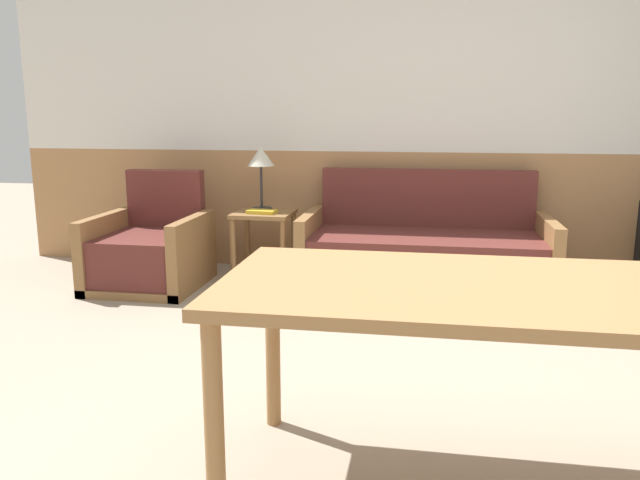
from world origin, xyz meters
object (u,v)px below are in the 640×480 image
object	(u,v)px
couch	(425,254)
armchair	(150,253)
dining_table	(562,307)
table_lamp	(261,161)
side_table	(264,226)

from	to	relation	value
couch	armchair	distance (m)	2.05
dining_table	table_lamp	bearing A→B (deg)	122.47
armchair	dining_table	size ratio (longest dim) A/B	0.39
armchair	table_lamp	world-z (taller)	table_lamp
armchair	table_lamp	bearing A→B (deg)	10.14
armchair	dining_table	bearing A→B (deg)	-59.30
couch	dining_table	world-z (taller)	couch
couch	table_lamp	distance (m)	1.43
dining_table	side_table	bearing A→B (deg)	122.68
armchair	side_table	size ratio (longest dim) A/B	1.57
side_table	dining_table	bearing A→B (deg)	-57.32
couch	table_lamp	bearing A→B (deg)	175.35
side_table	dining_table	size ratio (longest dim) A/B	0.25
dining_table	couch	bearing A→B (deg)	99.59
side_table	table_lamp	bearing A→B (deg)	114.98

